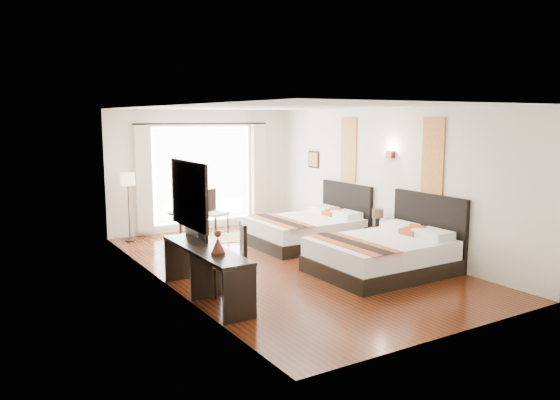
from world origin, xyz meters
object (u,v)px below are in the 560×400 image
desk_chair (230,273)px  window_chair (215,220)px  side_table (180,226)px  fruit_bowl (181,210)px  table_lamp (378,215)px  nightstand (381,241)px  television (192,227)px  floor_lamp (128,184)px  bed_far (309,229)px  vase (387,226)px  console_desk (206,273)px  bed_near (385,253)px

desk_chair → window_chair: size_ratio=1.08×
side_table → fruit_bowl: 0.35m
desk_chair → window_chair: 4.34m
table_lamp → window_chair: 3.81m
table_lamp → nightstand: bearing=-95.7°
desk_chair → window_chair: desk_chair is taller
television → floor_lamp: (0.10, 3.74, 0.27)m
window_chair → bed_far: bearing=10.1°
vase → console_desk: (-4.02, -0.58, -0.19)m
bed_far → console_desk: 3.80m
table_lamp → vase: 0.31m
side_table → window_chair: 0.93m
bed_far → fruit_bowl: 2.78m
console_desk → desk_chair: size_ratio=2.03×
console_desk → floor_lamp: (0.12, 4.29, 0.86)m
vase → fruit_bowl: (-2.91, 3.25, 0.09)m
bed_near → console_desk: bed_near is taller
vase → console_desk: size_ratio=0.06×
bed_near → vase: bed_near is taller
nightstand → bed_far: bearing=120.6°
desk_chair → bed_far: bearing=-123.8°
bed_near → table_lamp: bed_near is taller
television → fruit_bowl: (1.09, 3.28, -0.31)m
bed_far → television: bed_far is taller
desk_chair → bed_near: bearing=-166.4°
table_lamp → window_chair: (-2.03, 3.19, -0.43)m
bed_near → window_chair: size_ratio=2.25×
desk_chair → floor_lamp: (-0.27, 4.30, 0.90)m
vase → window_chair: bearing=120.6°
bed_far → table_lamp: bearing=-56.4°
table_lamp → side_table: 4.20m
bed_far → side_table: size_ratio=3.45×
fruit_bowl → window_chair: (0.87, 0.19, -0.35)m
nightstand → desk_chair: size_ratio=0.47×
floor_lamp → side_table: 1.41m
television → window_chair: size_ratio=0.73×
table_lamp → floor_lamp: (-3.90, 3.45, 0.49)m
bed_near → vase: bearing=46.8°
console_desk → side_table: (1.08, 3.81, -0.06)m
vase → fruit_bowl: 4.36m
fruit_bowl → television: bearing=-108.4°
floor_lamp → desk_chair: bearing=-86.4°
bed_near → floor_lamp: floor_lamp is taller
bed_far → fruit_bowl: bed_far is taller
television → floor_lamp: size_ratio=0.50×
vase → bed_far: bearing=119.0°
table_lamp → desk_chair: (-3.62, -0.85, -0.41)m
bed_near → television: (-3.15, 0.88, 0.64)m
bed_far → side_table: (-2.13, 1.77, -0.00)m
nightstand → fruit_bowl: size_ratio=2.25×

